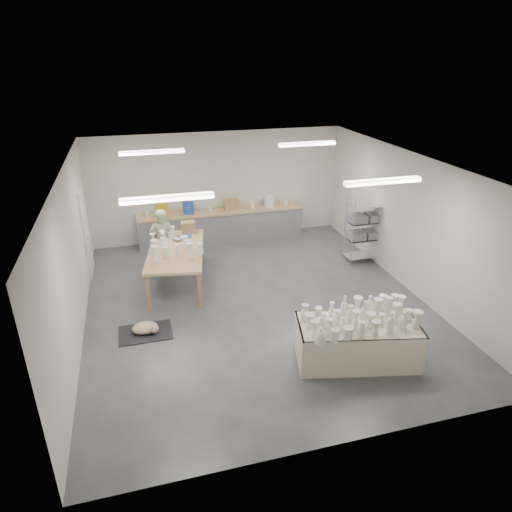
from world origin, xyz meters
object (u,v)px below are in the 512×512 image
object	(u,v)px
potter	(162,241)
red_stool	(163,257)
drying_table	(357,339)
work_table	(176,248)

from	to	relation	value
potter	red_stool	xyz separation A→B (m)	(0.00, 0.27, -0.54)
drying_table	red_stool	size ratio (longest dim) A/B	6.76
work_table	potter	xyz separation A→B (m)	(-0.26, 0.74, -0.10)
potter	drying_table	bearing A→B (deg)	116.39
work_table	potter	distance (m)	0.79
work_table	potter	size ratio (longest dim) A/B	1.60
work_table	red_stool	bearing A→B (deg)	114.32
work_table	red_stool	xyz separation A→B (m)	(-0.26, 1.01, -0.63)
red_stool	potter	bearing A→B (deg)	-90.00
drying_table	potter	bearing A→B (deg)	135.73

